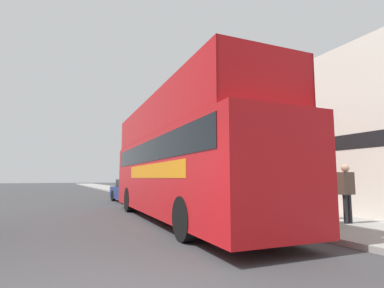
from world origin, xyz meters
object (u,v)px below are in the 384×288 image
pedestrian_second (346,188)px  lamp_post_second (175,142)px  parked_car_ahead_of_bus (132,191)px  litter_bin (326,205)px  tour_bus (178,167)px  lamp_post_nearest (274,118)px

pedestrian_second → lamp_post_second: (-1.88, 9.16, 2.31)m
parked_car_ahead_of_bus → litter_bin: parked_car_ahead_of_bus is taller
parked_car_ahead_of_bus → pedestrian_second: pedestrian_second is taller
parked_car_ahead_of_bus → litter_bin: (2.79, -12.33, 0.01)m
tour_bus → pedestrian_second: tour_bus is taller
parked_car_ahead_of_bus → pedestrian_second: size_ratio=2.30×
litter_bin → parked_car_ahead_of_bus: bearing=102.7°
lamp_post_nearest → tour_bus: bearing=126.9°
parked_car_ahead_of_bus → lamp_post_nearest: lamp_post_nearest is taller
tour_bus → pedestrian_second: (3.97, -3.77, -0.68)m
tour_bus → lamp_post_nearest: lamp_post_nearest is taller
parked_car_ahead_of_bus → pedestrian_second: bearing=-76.0°
lamp_post_nearest → parked_car_ahead_of_bus: bearing=97.7°
tour_bus → litter_bin: (3.32, -3.53, -1.21)m
litter_bin → pedestrian_second: bearing=-19.7°
tour_bus → litter_bin: 5.00m
parked_car_ahead_of_bus → lamp_post_second: size_ratio=0.83×
lamp_post_nearest → litter_bin: lamp_post_nearest is taller
lamp_post_second → tour_bus: bearing=-111.2°
tour_bus → parked_car_ahead_of_bus: 8.90m
lamp_post_nearest → lamp_post_second: lamp_post_second is taller
lamp_post_second → litter_bin: lamp_post_second is taller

